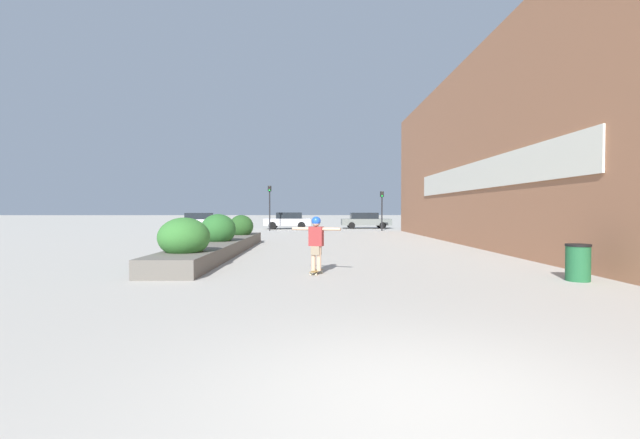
{
  "coord_description": "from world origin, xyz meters",
  "views": [
    {
      "loc": [
        -0.98,
        -3.53,
        1.64
      ],
      "look_at": [
        -0.64,
        19.24,
        1.17
      ],
      "focal_mm": 24.0,
      "sensor_mm": 36.0,
      "label": 1
    }
  ],
  "objects_px": {
    "trash_bin": "(578,262)",
    "car_center_right": "(200,221)",
    "skateboard": "(316,272)",
    "traffic_light_left": "(270,200)",
    "skateboarder": "(316,238)",
    "car_center_left": "(288,220)",
    "car_leftmost": "(365,220)",
    "traffic_light_right": "(382,204)"
  },
  "relations": [
    {
      "from": "car_leftmost",
      "to": "car_center_right",
      "type": "bearing_deg",
      "value": -84.73
    },
    {
      "from": "trash_bin",
      "to": "car_center_right",
      "type": "relative_size",
      "value": 0.22
    },
    {
      "from": "skateboard",
      "to": "car_center_left",
      "type": "bearing_deg",
      "value": 114.86
    },
    {
      "from": "skateboarder",
      "to": "trash_bin",
      "type": "bearing_deg",
      "value": 9.16
    },
    {
      "from": "car_center_right",
      "to": "trash_bin",
      "type": "bearing_deg",
      "value": 30.0
    },
    {
      "from": "car_center_right",
      "to": "traffic_light_right",
      "type": "relative_size",
      "value": 1.2
    },
    {
      "from": "skateboard",
      "to": "traffic_light_right",
      "type": "height_order",
      "value": "traffic_light_right"
    },
    {
      "from": "skateboarder",
      "to": "car_leftmost",
      "type": "xyz_separation_m",
      "value": [
        4.71,
        28.21,
        -0.18
      ]
    },
    {
      "from": "car_center_right",
      "to": "traffic_light_left",
      "type": "xyz_separation_m",
      "value": [
        6.44,
        -3.13,
        1.71
      ]
    },
    {
      "from": "skateboard",
      "to": "traffic_light_right",
      "type": "relative_size",
      "value": 0.19
    },
    {
      "from": "skateboard",
      "to": "car_center_left",
      "type": "relative_size",
      "value": 0.15
    },
    {
      "from": "car_center_right",
      "to": "skateboarder",
      "type": "bearing_deg",
      "value": 20.55
    },
    {
      "from": "trash_bin",
      "to": "traffic_light_right",
      "type": "distance_m",
      "value": 24.85
    },
    {
      "from": "traffic_light_right",
      "to": "car_center_left",
      "type": "bearing_deg",
      "value": 156.31
    },
    {
      "from": "trash_bin",
      "to": "car_center_left",
      "type": "relative_size",
      "value": 0.21
    },
    {
      "from": "trash_bin",
      "to": "traffic_light_right",
      "type": "height_order",
      "value": "traffic_light_right"
    },
    {
      "from": "traffic_light_left",
      "to": "car_leftmost",
      "type": "bearing_deg",
      "value": 28.35
    },
    {
      "from": "car_leftmost",
      "to": "traffic_light_left",
      "type": "bearing_deg",
      "value": -61.65
    },
    {
      "from": "traffic_light_right",
      "to": "trash_bin",
      "type": "bearing_deg",
      "value": -88.6
    },
    {
      "from": "car_center_right",
      "to": "traffic_light_right",
      "type": "bearing_deg",
      "value": 78.28
    },
    {
      "from": "car_center_right",
      "to": "traffic_light_right",
      "type": "distance_m",
      "value": 15.96
    },
    {
      "from": "skateboard",
      "to": "traffic_light_left",
      "type": "bearing_deg",
      "value": 118.63
    },
    {
      "from": "car_leftmost",
      "to": "car_center_left",
      "type": "bearing_deg",
      "value": -80.68
    },
    {
      "from": "car_center_left",
      "to": "traffic_light_right",
      "type": "xyz_separation_m",
      "value": [
        7.83,
        -3.43,
        1.42
      ]
    },
    {
      "from": "car_leftmost",
      "to": "car_center_right",
      "type": "relative_size",
      "value": 1.18
    },
    {
      "from": "trash_bin",
      "to": "car_center_right",
      "type": "distance_m",
      "value": 32.34
    },
    {
      "from": "skateboarder",
      "to": "traffic_light_left",
      "type": "height_order",
      "value": "traffic_light_left"
    },
    {
      "from": "skateboard",
      "to": "trash_bin",
      "type": "distance_m",
      "value": 6.22
    },
    {
      "from": "car_leftmost",
      "to": "car_center_left",
      "type": "distance_m",
      "value": 7.13
    },
    {
      "from": "traffic_light_right",
      "to": "skateboarder",
      "type": "bearing_deg",
      "value": -103.09
    },
    {
      "from": "car_leftmost",
      "to": "trash_bin",
      "type": "bearing_deg",
      "value": 2.72
    },
    {
      "from": "skateboarder",
      "to": "traffic_light_right",
      "type": "xyz_separation_m",
      "value": [
        5.49,
        23.62,
        1.26
      ]
    },
    {
      "from": "trash_bin",
      "to": "traffic_light_left",
      "type": "relative_size",
      "value": 0.24
    },
    {
      "from": "car_leftmost",
      "to": "traffic_light_right",
      "type": "distance_m",
      "value": 4.87
    },
    {
      "from": "car_leftmost",
      "to": "traffic_light_left",
      "type": "relative_size",
      "value": 1.23
    },
    {
      "from": "skateboard",
      "to": "traffic_light_right",
      "type": "xyz_separation_m",
      "value": [
        5.49,
        23.62,
        2.13
      ]
    },
    {
      "from": "skateboard",
      "to": "traffic_light_left",
      "type": "xyz_separation_m",
      "value": [
        -3.63,
        23.71,
        2.41
      ]
    },
    {
      "from": "skateboarder",
      "to": "car_center_left",
      "type": "xyz_separation_m",
      "value": [
        -2.33,
        27.05,
        -0.16
      ]
    },
    {
      "from": "car_center_left",
      "to": "car_center_right",
      "type": "xyz_separation_m",
      "value": [
        -7.73,
        -0.21,
        -0.02
      ]
    },
    {
      "from": "trash_bin",
      "to": "car_leftmost",
      "type": "xyz_separation_m",
      "value": [
        -1.39,
        29.37,
        0.32
      ]
    },
    {
      "from": "skateboarder",
      "to": "car_center_right",
      "type": "xyz_separation_m",
      "value": [
        -10.07,
        26.84,
        -0.18
      ]
    },
    {
      "from": "skateboarder",
      "to": "traffic_light_right",
      "type": "height_order",
      "value": "traffic_light_right"
    }
  ]
}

